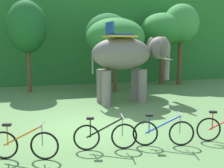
# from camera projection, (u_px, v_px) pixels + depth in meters

# --- Properties ---
(ground_plane) EXTENTS (80.00, 80.00, 0.00)m
(ground_plane) POSITION_uv_depth(u_px,v_px,m) (89.00, 127.00, 9.13)
(ground_plane) COLOR #567F47
(foliage_hedge) EXTENTS (36.00, 6.00, 6.16)m
(foliage_hedge) POSITION_uv_depth(u_px,v_px,m) (58.00, 40.00, 20.93)
(foliage_hedge) COLOR #28702D
(foliage_hedge) RESTS_ON ground
(tree_right) EXTENTS (2.18, 2.18, 5.20)m
(tree_right) POSITION_uv_depth(u_px,v_px,m) (27.00, 27.00, 15.14)
(tree_right) COLOR brown
(tree_right) RESTS_ON ground
(tree_center) EXTENTS (2.65, 2.65, 4.59)m
(tree_center) POSITION_uv_depth(u_px,v_px,m) (108.00, 34.00, 16.19)
(tree_center) COLOR brown
(tree_center) RESTS_ON ground
(tree_center_right) EXTENTS (3.36, 3.36, 4.25)m
(tree_center_right) POSITION_uv_depth(u_px,v_px,m) (115.00, 38.00, 15.40)
(tree_center_right) COLOR brown
(tree_center_right) RESTS_ON ground
(tree_left) EXTENTS (3.12, 3.12, 4.87)m
(tree_left) POSITION_uv_depth(u_px,v_px,m) (163.00, 30.00, 18.39)
(tree_left) COLOR brown
(tree_left) RESTS_ON ground
(tree_center_left) EXTENTS (2.40, 2.40, 5.45)m
(tree_center_left) POSITION_uv_depth(u_px,v_px,m) (181.00, 24.00, 18.24)
(tree_center_left) COLOR brown
(tree_center_left) RESTS_ON ground
(elephant) EXTENTS (4.19, 2.09, 3.78)m
(elephant) POSITION_uv_depth(u_px,v_px,m) (128.00, 56.00, 12.76)
(elephant) COLOR slate
(elephant) RESTS_ON ground
(bike_orange) EXTENTS (1.65, 0.67, 0.92)m
(bike_orange) POSITION_uv_depth(u_px,v_px,m) (24.00, 144.00, 6.56)
(bike_orange) COLOR black
(bike_orange) RESTS_ON ground
(bike_black) EXTENTS (1.69, 0.52, 0.92)m
(bike_black) POSITION_uv_depth(u_px,v_px,m) (105.00, 136.00, 7.16)
(bike_black) COLOR black
(bike_black) RESTS_ON ground
(bike_blue) EXTENTS (1.66, 0.62, 0.92)m
(bike_blue) POSITION_uv_depth(u_px,v_px,m) (163.00, 132.00, 7.44)
(bike_blue) COLOR black
(bike_blue) RESTS_ON ground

